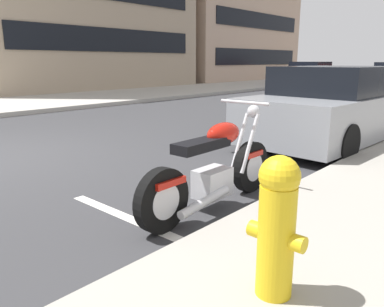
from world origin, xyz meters
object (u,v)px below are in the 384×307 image
at_px(parked_motorcycle, 214,170).
at_px(car_opposite_curb, 310,75).
at_px(fire_hydrant, 277,223).
at_px(parked_car_mid_block, 336,107).

xyz_separation_m(parked_motorcycle, car_opposite_curb, (18.59, 7.60, 0.29)).
distance_m(car_opposite_curb, fire_hydrant, 21.66).
bearing_deg(parked_car_mid_block, parked_motorcycle, -171.47).
height_order(parked_motorcycle, fire_hydrant, parked_motorcycle).
height_order(car_opposite_curb, fire_hydrant, car_opposite_curb).
height_order(parked_car_mid_block, car_opposite_curb, car_opposite_curb).
distance_m(parked_car_mid_block, fire_hydrant, 5.60).
relative_size(car_opposite_curb, fire_hydrant, 5.16).
bearing_deg(parked_motorcycle, parked_car_mid_block, 4.44).
height_order(parked_motorcycle, car_opposite_curb, car_opposite_curb).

